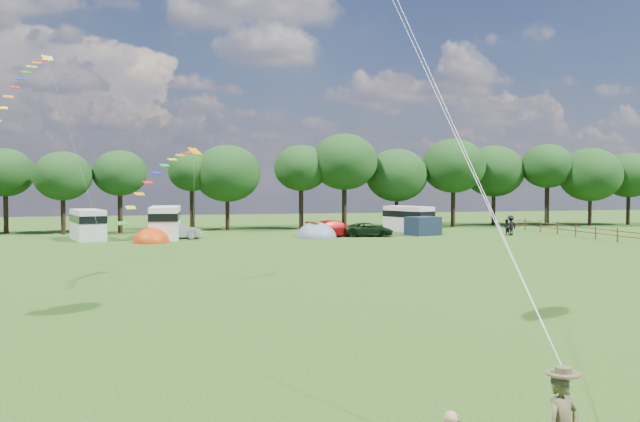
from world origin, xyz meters
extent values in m
plane|color=black|center=(0.00, 0.00, 0.00)|extent=(180.00, 180.00, 0.00)
cylinder|color=black|center=(-20.03, 56.31, 1.95)|extent=(0.47, 0.47, 3.90)
ellipsoid|color=#113310|center=(-20.03, 56.31, 6.00)|extent=(5.58, 5.58, 4.74)
cylinder|color=black|center=(-14.36, 53.27, 1.78)|extent=(0.44, 0.44, 3.56)
ellipsoid|color=#113310|center=(-14.36, 53.27, 5.64)|extent=(5.56, 5.56, 4.73)
cylinder|color=black|center=(-9.09, 54.23, 1.98)|extent=(0.47, 0.47, 3.95)
ellipsoid|color=#113310|center=(-9.09, 54.23, 5.95)|extent=(5.33, 5.33, 4.53)
cylinder|color=black|center=(-1.92, 56.03, 2.17)|extent=(0.50, 0.50, 4.33)
ellipsoid|color=#113310|center=(-1.92, 56.03, 6.19)|extent=(4.95, 4.95, 4.21)
cylinder|color=black|center=(1.70, 55.56, 1.66)|extent=(0.43, 0.43, 3.31)
ellipsoid|color=#113310|center=(1.70, 55.56, 5.95)|extent=(7.03, 7.03, 5.98)
cylinder|color=black|center=(9.66, 55.80, 2.18)|extent=(0.50, 0.50, 4.36)
ellipsoid|color=#113310|center=(9.66, 55.80, 6.56)|extent=(5.84, 5.84, 4.97)
cylinder|color=black|center=(14.25, 54.92, 2.27)|extent=(0.51, 0.51, 4.55)
ellipsoid|color=#113310|center=(14.25, 54.92, 7.23)|extent=(7.15, 7.15, 6.08)
cylinder|color=black|center=(20.49, 55.63, 1.61)|extent=(0.42, 0.42, 3.21)
ellipsoid|color=#113310|center=(20.49, 55.63, 5.80)|extent=(6.90, 6.90, 5.86)
cylinder|color=black|center=(26.98, 54.96, 2.09)|extent=(0.48, 0.48, 4.17)
ellipsoid|color=#113310|center=(26.98, 54.96, 6.86)|extent=(7.16, 7.16, 6.09)
cylinder|color=black|center=(32.97, 56.89, 1.83)|extent=(0.45, 0.45, 3.66)
ellipsoid|color=#113310|center=(32.97, 56.89, 6.31)|extent=(7.05, 7.05, 5.99)
cylinder|color=black|center=(38.41, 54.37, 2.32)|extent=(0.52, 0.52, 4.65)
ellipsoid|color=#113310|center=(38.41, 54.37, 6.88)|extent=(5.96, 5.96, 5.06)
cylinder|color=black|center=(43.16, 53.04, 1.59)|extent=(0.42, 0.42, 3.19)
ellipsoid|color=#113310|center=(43.16, 53.04, 5.89)|extent=(7.23, 7.23, 6.14)
cylinder|color=black|center=(48.55, 53.44, 1.76)|extent=(0.44, 0.44, 3.52)
ellipsoid|color=#113310|center=(48.55, 53.44, 5.86)|extent=(6.22, 6.22, 5.28)
cylinder|color=#472D19|center=(32.00, 33.00, 0.60)|extent=(0.12, 0.12, 1.20)
cylinder|color=#472D19|center=(32.00, 31.50, 0.95)|extent=(0.08, 3.00, 0.08)
cylinder|color=#472D19|center=(32.00, 31.50, 0.55)|extent=(0.08, 3.00, 0.08)
cylinder|color=#472D19|center=(32.00, 36.00, 0.60)|extent=(0.12, 0.12, 1.20)
cylinder|color=#472D19|center=(32.00, 34.50, 0.95)|extent=(0.08, 3.00, 0.08)
cylinder|color=#472D19|center=(32.00, 34.50, 0.55)|extent=(0.08, 3.00, 0.08)
cylinder|color=#472D19|center=(32.00, 39.00, 0.60)|extent=(0.12, 0.12, 1.20)
cylinder|color=#472D19|center=(32.00, 37.50, 0.95)|extent=(0.08, 3.00, 0.08)
cylinder|color=#472D19|center=(32.00, 37.50, 0.55)|extent=(0.08, 3.00, 0.08)
cylinder|color=#472D19|center=(32.00, 42.00, 0.60)|extent=(0.12, 0.12, 1.20)
cylinder|color=#472D19|center=(32.00, 40.50, 0.95)|extent=(0.08, 3.00, 0.08)
cylinder|color=#472D19|center=(32.00, 40.50, 0.55)|extent=(0.08, 3.00, 0.08)
cylinder|color=#472D19|center=(32.00, 45.00, 0.60)|extent=(0.12, 0.12, 1.20)
cylinder|color=#472D19|center=(32.00, 43.50, 0.95)|extent=(0.08, 3.00, 0.08)
cylinder|color=#472D19|center=(32.00, 43.50, 0.55)|extent=(0.08, 3.00, 0.08)
cylinder|color=#472D19|center=(32.00, 48.00, 0.60)|extent=(0.12, 0.12, 1.20)
cylinder|color=#472D19|center=(32.00, 46.50, 0.95)|extent=(0.08, 3.00, 0.08)
cylinder|color=#472D19|center=(32.00, 46.50, 0.55)|extent=(0.08, 3.00, 0.08)
cylinder|color=#472D19|center=(32.00, 51.00, 0.60)|extent=(0.12, 0.12, 1.20)
cylinder|color=#472D19|center=(32.00, 49.50, 0.95)|extent=(0.08, 3.00, 0.08)
cylinder|color=#472D19|center=(32.00, 49.50, 0.55)|extent=(0.08, 3.00, 0.08)
imported|color=gray|center=(-4.01, 45.52, 0.73)|extent=(4.21, 1.81, 1.45)
imported|color=#AB0B0C|center=(10.34, 44.38, 0.76)|extent=(5.50, 3.58, 1.53)
imported|color=black|center=(13.49, 43.91, 0.64)|extent=(5.03, 2.95, 1.29)
cube|color=silver|center=(-11.58, 46.14, 1.33)|extent=(3.49, 5.71, 2.66)
cube|color=black|center=(-11.58, 46.14, 1.87)|extent=(3.56, 5.83, 0.63)
cylinder|color=black|center=(-11.17, 44.51, 0.37)|extent=(0.79, 0.45, 0.75)
cylinder|color=black|center=(-11.99, 47.76, 0.37)|extent=(0.79, 0.45, 0.75)
cube|color=white|center=(-4.96, 45.85, 1.44)|extent=(2.95, 5.95, 2.88)
cube|color=black|center=(-4.96, 45.85, 2.03)|extent=(3.01, 6.07, 0.68)
cylinder|color=black|center=(-5.12, 44.05, 0.41)|extent=(0.83, 0.37, 0.81)
cylinder|color=black|center=(-4.80, 47.66, 0.41)|extent=(0.83, 0.37, 0.81)
cube|color=silver|center=(19.31, 48.81, 1.30)|extent=(4.17, 5.63, 2.59)
cube|color=black|center=(19.31, 48.81, 1.82)|extent=(4.25, 5.74, 0.61)
cylinder|color=black|center=(19.99, 47.32, 0.36)|extent=(0.77, 0.55, 0.73)
cylinder|color=black|center=(18.63, 50.29, 0.36)|extent=(0.77, 0.55, 0.73)
ellipsoid|color=red|center=(-6.21, 42.04, 0.02)|extent=(3.00, 3.45, 2.46)
cylinder|color=red|center=(-6.21, 42.04, 0.04)|extent=(3.15, 3.15, 0.08)
ellipsoid|color=slate|center=(8.47, 43.80, 0.02)|extent=(3.57, 4.11, 2.79)
cylinder|color=slate|center=(8.47, 43.80, 0.04)|extent=(3.75, 3.75, 0.08)
cube|color=#162034|center=(19.01, 44.23, 0.88)|extent=(3.36, 3.01, 1.76)
sphere|color=tan|center=(-1.81, -8.40, 1.28)|extent=(0.24, 0.24, 0.24)
cube|color=yellow|center=(-12.92, 31.86, 13.40)|extent=(0.84, 0.78, 0.42)
cube|color=red|center=(-13.19, 31.36, 13.17)|extent=(0.67, 0.45, 0.12)
cube|color=orange|center=(-13.46, 30.87, 12.91)|extent=(0.67, 0.45, 0.13)
cube|color=yellow|center=(-13.73, 30.37, 12.56)|extent=(0.66, 0.45, 0.14)
cube|color=#198C1E|center=(-14.00, 29.88, 12.14)|extent=(0.66, 0.44, 0.15)
cube|color=#0C1EB2|center=(-14.27, 29.38, 11.63)|extent=(0.66, 0.44, 0.16)
cube|color=red|center=(-14.54, 28.89, 11.05)|extent=(0.66, 0.43, 0.17)
cube|color=orange|center=(-14.81, 28.39, 10.38)|extent=(0.66, 0.43, 0.18)
cube|color=yellow|center=(-15.08, 27.90, 9.64)|extent=(0.65, 0.42, 0.19)
cube|color=orange|center=(-4.10, 19.10, 6.75)|extent=(0.76, 0.75, 0.36)
cube|color=red|center=(-4.51, 18.65, 6.64)|extent=(0.55, 0.50, 0.10)
cube|color=orange|center=(-4.91, 18.20, 6.49)|extent=(0.55, 0.49, 0.11)
cube|color=yellow|center=(-5.32, 17.75, 6.27)|extent=(0.55, 0.49, 0.12)
cube|color=#198C1E|center=(-5.72, 17.30, 5.96)|extent=(0.54, 0.49, 0.13)
cube|color=#0C1EB2|center=(-6.13, 16.85, 5.57)|extent=(0.54, 0.49, 0.14)
cube|color=red|center=(-6.53, 16.40, 5.10)|extent=(0.54, 0.48, 0.15)
cube|color=orange|center=(-6.94, 15.95, 4.55)|extent=(0.53, 0.48, 0.15)
cube|color=yellow|center=(-7.34, 15.50, 3.93)|extent=(0.53, 0.47, 0.16)
cube|color=#198C1E|center=(-7.75, 15.05, 3.22)|extent=(0.53, 0.47, 0.17)
imported|color=black|center=(26.67, 42.22, 0.76)|extent=(0.83, 0.63, 1.52)
imported|color=black|center=(26.92, 41.82, 0.95)|extent=(1.35, 0.92, 1.91)
camera|label=1|loc=(-6.68, -19.14, 5.20)|focal=40.00mm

